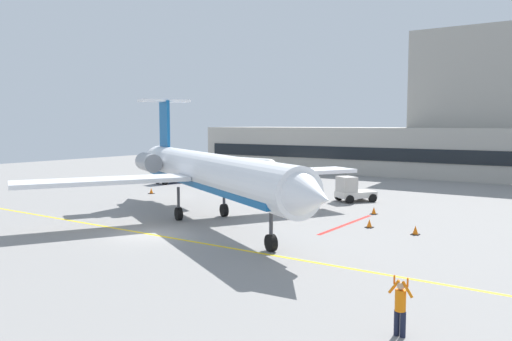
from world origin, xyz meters
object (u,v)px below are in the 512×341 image
(regional_jet, at_px, (205,172))
(baggage_tug, at_px, (352,190))
(pushback_tractor, at_px, (167,175))
(fuel_tank, at_px, (251,166))
(marshaller, at_px, (400,306))

(regional_jet, distance_m, baggage_tug, 14.56)
(pushback_tractor, relative_size, fuel_tank, 0.43)
(fuel_tank, height_order, marshaller, fuel_tank)
(fuel_tank, bearing_deg, regional_jet, -60.92)
(marshaller, bearing_deg, fuel_tank, 130.49)
(regional_jet, relative_size, pushback_tractor, 7.71)
(pushback_tractor, relative_size, marshaller, 1.82)
(regional_jet, xyz_separation_m, marshaller, (17.56, -11.49, -2.36))
(marshaller, bearing_deg, regional_jet, 146.80)
(baggage_tug, bearing_deg, marshaller, -62.94)
(baggage_tug, bearing_deg, pushback_tractor, 178.34)
(pushback_tractor, bearing_deg, baggage_tug, -1.66)
(regional_jet, height_order, pushback_tractor, regional_jet)
(regional_jet, relative_size, marshaller, 14.06)
(baggage_tug, bearing_deg, fuel_tank, 147.05)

